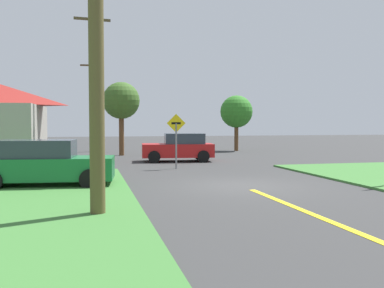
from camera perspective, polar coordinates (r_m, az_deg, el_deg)
ground_plane at (r=15.15m, az=6.63°, el=-5.55°), size 120.00×120.00×0.00m
car_approaching_junction at (r=24.71m, az=-1.72°, el=-0.46°), size 4.24×2.37×1.62m
parked_car_near_building at (r=15.54m, az=-19.14°, el=-2.49°), size 4.69×2.30×1.62m
utility_pole_near at (r=10.43m, az=-12.71°, el=15.06°), size 1.80×0.35×8.66m
utility_pole_mid at (r=22.25m, az=-13.09°, el=7.66°), size 1.80×0.33×8.05m
utility_pole_far at (r=34.19m, az=-13.15°, el=5.30°), size 1.80×0.30×7.28m
direction_sign at (r=20.58m, az=-2.13°, el=1.26°), size 0.90×0.17×2.65m
oak_tree_left at (r=34.48m, az=5.96°, el=4.29°), size 2.59×2.59×4.45m
pine_tree_center at (r=29.72m, az=-9.43°, el=5.66°), size 2.53×2.53×5.03m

